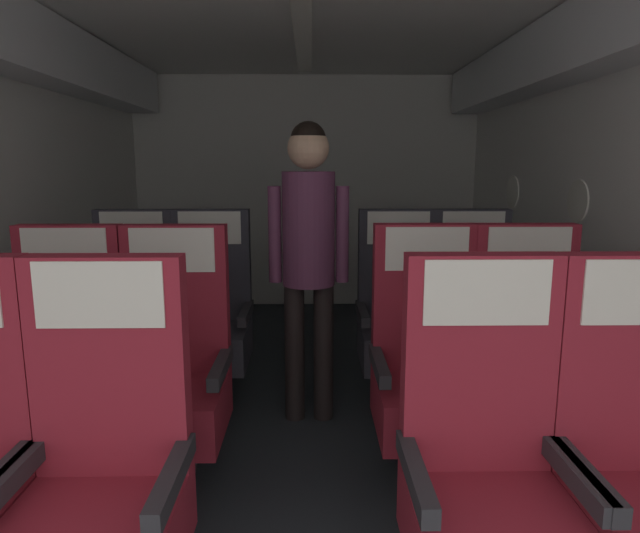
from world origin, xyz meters
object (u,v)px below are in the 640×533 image
at_px(seat_b_left_window, 66,375).
at_px(seat_c_right_window, 398,320).
at_px(seat_b_left_aisle, 173,375).
at_px(seat_b_right_aisle, 528,372).
at_px(seat_c_left_aisle, 210,320).
at_px(seat_c_left_window, 132,321).
at_px(seat_a_left_aisle, 101,485).
at_px(seat_a_right_window, 486,480).
at_px(seat_c_right_aisle, 473,320).
at_px(flight_attendant, 309,241).
at_px(seat_b_right_window, 427,372).

xyz_separation_m(seat_b_left_window, seat_c_right_window, (1.64, 0.87, 0.00)).
bearing_deg(seat_b_left_aisle, seat_b_right_aisle, 0.47).
relative_size(seat_b_right_aisle, seat_c_left_aisle, 1.00).
bearing_deg(seat_c_left_window, seat_b_left_aisle, -62.37).
bearing_deg(seat_b_left_aisle, seat_c_right_window, 37.25).
xyz_separation_m(seat_a_left_aisle, seat_b_right_aisle, (1.61, 0.88, 0.00)).
relative_size(seat_a_right_window, seat_b_left_window, 1.00).
height_order(seat_b_left_aisle, seat_c_left_aisle, same).
bearing_deg(seat_a_left_aisle, seat_c_right_window, 56.55).
bearing_deg(seat_c_right_window, seat_c_right_aisle, 0.00).
bearing_deg(seat_c_right_window, seat_a_left_aisle, -123.45).
distance_m(seat_b_left_aisle, flight_attendant, 0.98).
xyz_separation_m(seat_c_right_aisle, seat_c_right_window, (-0.46, -0.00, 0.00)).
height_order(seat_a_right_window, seat_c_left_aisle, same).
distance_m(seat_c_left_window, seat_c_left_aisle, 0.47).
height_order(seat_c_left_window, flight_attendant, flight_attendant).
distance_m(seat_b_left_aisle, seat_c_left_window, 1.00).
relative_size(seat_a_right_window, seat_b_left_aisle, 1.00).
xyz_separation_m(seat_a_left_aisle, seat_c_left_window, (-0.47, 1.76, 0.00)).
relative_size(seat_b_left_aisle, flight_attendant, 0.70).
xyz_separation_m(seat_a_left_aisle, seat_c_right_aisle, (1.61, 1.74, 0.00)).
xyz_separation_m(seat_b_left_window, seat_c_right_aisle, (2.10, 0.87, 0.00)).
xyz_separation_m(seat_b_right_window, seat_c_left_aisle, (-1.15, 0.88, 0.00)).
bearing_deg(seat_b_left_window, seat_a_right_window, -27.91).
relative_size(seat_b_left_aisle, seat_c_left_window, 1.00).
bearing_deg(seat_a_right_window, seat_c_right_aisle, 74.96).
distance_m(seat_a_left_aisle, seat_c_left_window, 1.82).
height_order(seat_b_left_aisle, seat_b_right_window, same).
height_order(seat_b_left_aisle, seat_c_right_window, same).
height_order(seat_b_left_window, seat_b_left_aisle, same).
bearing_deg(seat_a_right_window, seat_c_right_window, 89.78).
bearing_deg(seat_c_right_window, seat_b_left_window, -152.00).
bearing_deg(flight_attendant, seat_b_left_aisle, -123.31).
xyz_separation_m(seat_a_right_window, seat_c_left_window, (-1.61, 1.75, 0.00)).
bearing_deg(flight_attendant, seat_c_left_aisle, 164.82).
bearing_deg(seat_b_right_aisle, seat_c_right_aisle, 90.13).
distance_m(seat_a_left_aisle, seat_b_left_window, 1.00).
xyz_separation_m(seat_a_right_window, flight_attendant, (-0.54, 1.41, 0.53)).
bearing_deg(seat_c_right_window, seat_b_right_window, -90.27).
relative_size(seat_c_left_aisle, seat_c_right_window, 1.00).
bearing_deg(seat_a_left_aisle, seat_b_right_window, 37.66).
bearing_deg(seat_c_left_aisle, seat_b_left_aisle, -90.30).
bearing_deg(seat_c_left_window, seat_b_left_window, -91.07).
relative_size(seat_b_right_aisle, seat_c_right_window, 1.00).
relative_size(seat_a_left_aisle, seat_a_right_window, 1.00).
distance_m(seat_b_right_aisle, seat_c_right_aisle, 0.86).
bearing_deg(seat_b_right_aisle, seat_a_left_aisle, -151.39).
bearing_deg(seat_c_left_window, seat_b_right_aisle, -22.84).
bearing_deg(seat_b_right_window, flight_attendant, 135.33).
bearing_deg(seat_a_right_window, seat_b_left_aisle, 143.29).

